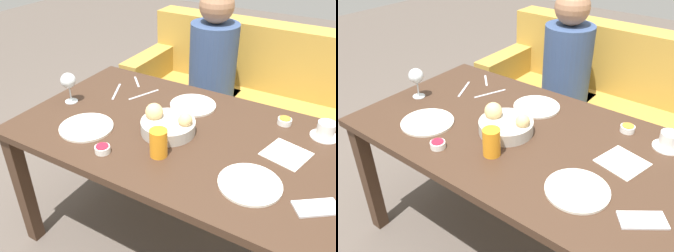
# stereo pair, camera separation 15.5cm
# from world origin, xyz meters

# --- Properties ---
(ground_plane) EXTENTS (10.00, 10.00, 0.00)m
(ground_plane) POSITION_xyz_m (0.00, 0.00, 0.00)
(ground_plane) COLOR #564C44
(dining_table) EXTENTS (1.49, 0.86, 0.70)m
(dining_table) POSITION_xyz_m (0.00, 0.00, 0.62)
(dining_table) COLOR #3D281C
(dining_table) RESTS_ON ground_plane
(couch) EXTENTS (1.70, 0.70, 0.88)m
(couch) POSITION_xyz_m (0.02, 1.01, 0.32)
(couch) COLOR #B28938
(couch) RESTS_ON ground_plane
(seated_person) EXTENTS (0.31, 0.40, 1.15)m
(seated_person) POSITION_xyz_m (-0.24, 0.85, 0.50)
(seated_person) COLOR #23232D
(seated_person) RESTS_ON ground_plane
(bread_basket) EXTENTS (0.24, 0.24, 0.12)m
(bread_basket) POSITION_xyz_m (-0.06, -0.04, 0.74)
(bread_basket) COLOR #B2ADA3
(bread_basket) RESTS_ON dining_table
(plate_near_left) EXTENTS (0.24, 0.24, 0.01)m
(plate_near_left) POSITION_xyz_m (-0.39, -0.20, 0.71)
(plate_near_left) COLOR silver
(plate_near_left) RESTS_ON dining_table
(plate_near_right) EXTENTS (0.23, 0.23, 0.01)m
(plate_near_right) POSITION_xyz_m (0.37, -0.19, 0.71)
(plate_near_right) COLOR silver
(plate_near_right) RESTS_ON dining_table
(plate_far_center) EXTENTS (0.23, 0.23, 0.01)m
(plate_far_center) POSITION_xyz_m (-0.07, 0.23, 0.71)
(plate_far_center) COLOR silver
(plate_far_center) RESTS_ON dining_table
(juice_glass) EXTENTS (0.07, 0.07, 0.12)m
(juice_glass) POSITION_xyz_m (-0.00, -0.20, 0.76)
(juice_glass) COLOR orange
(juice_glass) RESTS_ON dining_table
(wine_glass) EXTENTS (0.08, 0.08, 0.16)m
(wine_glass) POSITION_xyz_m (-0.62, -0.04, 0.82)
(wine_glass) COLOR silver
(wine_glass) RESTS_ON dining_table
(coffee_cup) EXTENTS (0.12, 0.12, 0.07)m
(coffee_cup) POSITION_xyz_m (0.54, 0.27, 0.74)
(coffee_cup) COLOR white
(coffee_cup) RESTS_ON dining_table
(jam_bowl_berry) EXTENTS (0.06, 0.06, 0.03)m
(jam_bowl_berry) POSITION_xyz_m (-0.21, -0.30, 0.72)
(jam_bowl_berry) COLOR white
(jam_bowl_berry) RESTS_ON dining_table
(jam_bowl_honey) EXTENTS (0.06, 0.06, 0.03)m
(jam_bowl_honey) POSITION_xyz_m (0.37, 0.29, 0.72)
(jam_bowl_honey) COLOR white
(jam_bowl_honey) RESTS_ON dining_table
(fork_silver) EXTENTS (0.08, 0.18, 0.00)m
(fork_silver) POSITION_xyz_m (-0.35, 0.21, 0.70)
(fork_silver) COLOR #B7B7BC
(fork_silver) RESTS_ON dining_table
(knife_silver) EXTENTS (0.09, 0.17, 0.00)m
(knife_silver) POSITION_xyz_m (-0.49, 0.16, 0.70)
(knife_silver) COLOR #B7B7BC
(knife_silver) RESTS_ON dining_table
(spoon_coffee) EXTENTS (0.10, 0.11, 0.00)m
(spoon_coffee) POSITION_xyz_m (-0.47, 0.32, 0.70)
(spoon_coffee) COLOR #B7B7BC
(spoon_coffee) RESTS_ON dining_table
(napkin) EXTENTS (0.20, 0.20, 0.00)m
(napkin) POSITION_xyz_m (0.44, 0.06, 0.71)
(napkin) COLOR silver
(napkin) RESTS_ON dining_table
(cell_phone) EXTENTS (0.16, 0.15, 0.01)m
(cell_phone) POSITION_xyz_m (0.60, -0.19, 0.71)
(cell_phone) COLOR silver
(cell_phone) RESTS_ON dining_table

